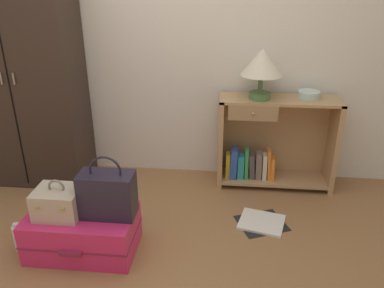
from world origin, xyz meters
name	(u,v)px	position (x,y,z in m)	size (l,w,h in m)	color
ground_plane	(141,282)	(0.00, 0.00, 0.00)	(9.00, 9.00, 0.00)	olive
back_wall	(174,24)	(0.00, 1.50, 1.30)	(6.40, 0.10, 2.60)	silver
wardrobe	(23,71)	(-1.19, 1.20, 0.95)	(0.89, 0.47, 1.91)	#33261E
bookshelf	(271,144)	(0.83, 1.29, 0.37)	(0.96, 0.32, 0.77)	tan
table_lamp	(262,64)	(0.71, 1.25, 1.04)	(0.32, 0.32, 0.39)	#4C7542
bowl	(309,94)	(1.10, 1.31, 0.80)	(0.17, 0.17, 0.05)	silver
suitcase_large	(83,232)	(-0.44, 0.26, 0.14)	(0.69, 0.43, 0.28)	#DB2860
train_case	(59,202)	(-0.56, 0.24, 0.37)	(0.28, 0.24, 0.25)	#B7A88E
handbag	(108,194)	(-0.25, 0.27, 0.43)	(0.34, 0.17, 0.41)	#231E2D
bottle	(18,237)	(-0.87, 0.22, 0.09)	(0.06, 0.06, 0.20)	white
open_book_on_floor	(262,222)	(0.75, 0.67, 0.01)	(0.42, 0.39, 0.02)	white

